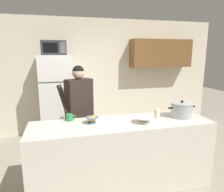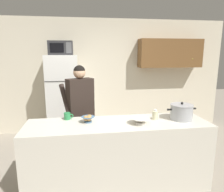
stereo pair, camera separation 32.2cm
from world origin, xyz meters
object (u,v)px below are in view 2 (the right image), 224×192
Objects in this scene: microwave at (61,48)px; coffee_mug at (67,116)px; bread_bowl at (88,119)px; person_near_pot at (80,103)px; refrigerator at (63,98)px; bottle_near_edge at (155,114)px; empty_bowl at (140,120)px; cooking_pot at (181,112)px.

coffee_mug is at bearing -83.37° from microwave.
bread_bowl is (0.28, -0.18, 0.00)m from coffee_mug.
coffee_mug is 0.72× the size of bread_bowl.
person_near_pot is 0.68m from bread_bowl.
bottle_near_edge is (1.39, -1.79, 0.10)m from refrigerator.
person_near_pot is 12.54× the size of coffee_mug.
coffee_mug is (0.18, -1.60, 0.07)m from refrigerator.
empty_bowl is at bearing -150.01° from bottle_near_edge.
empty_bowl is at bearing -46.76° from person_near_pot.
coffee_mug is 0.52× the size of empty_bowl.
bottle_near_edge reaches higher than empty_bowl.
empty_bowl is (1.14, -1.94, 0.07)m from refrigerator.
person_near_pot is 0.53m from coffee_mug.
person_near_pot is at bearing 133.24° from empty_bowl.
bread_bowl is at bearing 179.44° from bottle_near_edge.
empty_bowl is 1.75× the size of bottle_near_edge.
refrigerator is 1.18m from person_near_pot.
refrigerator is 7.06× the size of empty_bowl.
person_near_pot is at bearing 98.76° from bread_bowl.
cooking_pot is 1.66× the size of empty_bowl.
bread_bowl is (0.10, -0.67, -0.05)m from person_near_pot.
empty_bowl is (1.14, -1.91, -0.96)m from microwave.
microwave is 2.44m from bottle_near_edge.
refrigerator is 2.27m from bottle_near_edge.
bread_bowl is at bearing 166.87° from empty_bowl.
microwave reaches higher than person_near_pot.
empty_bowl is 0.30m from bottle_near_edge.
empty_bowl is at bearing -19.22° from coffee_mug.
bread_bowl is at bearing -75.25° from microwave.
coffee_mug is (0.18, -1.58, -0.96)m from microwave.
cooking_pot is 1.30m from bread_bowl.
refrigerator is at bearing 127.90° from bottle_near_edge.
refrigerator is at bearing 120.40° from empty_bowl.
coffee_mug is at bearing 171.34° from bottle_near_edge.
refrigerator is at bearing 96.54° from coffee_mug.
person_near_pot is 1.24m from bottle_near_edge.
person_near_pot is at bearing 146.73° from bottle_near_edge.
coffee_mug is 1.01m from empty_bowl.
refrigerator is 2.55m from cooking_pot.
cooking_pot reaches higher than bottle_near_edge.
coffee_mug is at bearing -83.46° from refrigerator.
refrigerator is 13.67× the size of coffee_mug.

